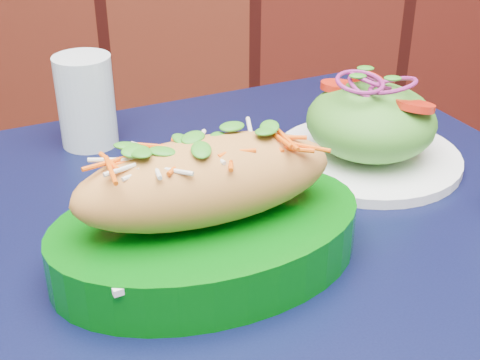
{
  "coord_description": "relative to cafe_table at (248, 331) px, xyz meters",
  "views": [
    {
      "loc": [
        -0.05,
        1.26,
        1.12
      ],
      "look_at": [
        -0.04,
        1.82,
        0.81
      ],
      "focal_mm": 50.0,
      "sensor_mm": 36.0,
      "label": 1
    }
  ],
  "objects": [
    {
      "name": "water_glass",
      "position": [
        -0.2,
        0.25,
        0.14
      ],
      "size": [
        0.07,
        0.07,
        0.11
      ],
      "primitive_type": "cylinder",
      "color": "silver",
      "rests_on": "cafe_table"
    },
    {
      "name": "cafe_table",
      "position": [
        0.0,
        0.0,
        0.0
      ],
      "size": [
        1.06,
        1.06,
        0.75
      ],
      "rotation": [
        0.0,
        0.0,
        0.44
      ],
      "color": "black",
      "rests_on": "ground"
    },
    {
      "name": "banh_mi_basket",
      "position": [
        -0.04,
        -0.0,
        0.14
      ],
      "size": [
        0.34,
        0.29,
        0.13
      ],
      "rotation": [
        0.0,
        0.0,
        0.39
      ],
      "color": "#015A09",
      "rests_on": "cafe_table"
    },
    {
      "name": "salad_plate",
      "position": [
        0.15,
        0.2,
        0.13
      ],
      "size": [
        0.22,
        0.22,
        0.11
      ],
      "rotation": [
        0.0,
        0.0,
        -0.1
      ],
      "color": "white",
      "rests_on": "cafe_table"
    }
  ]
}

